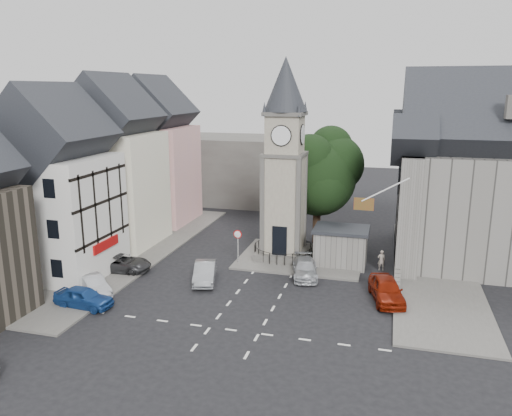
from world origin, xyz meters
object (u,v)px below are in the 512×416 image
(car_west_blue, at_px, (84,297))
(pedestrian, at_px, (381,260))
(clock_tower, at_px, (285,161))
(car_east_red, at_px, (386,289))
(stone_shelter, at_px, (341,246))

(car_west_blue, relative_size, pedestrian, 2.42)
(clock_tower, distance_m, car_east_red, 13.09)
(stone_shelter, bearing_deg, clock_tower, 174.16)
(car_east_red, xyz_separation_m, pedestrian, (-0.50, 5.79, 0.02))
(clock_tower, bearing_deg, stone_shelter, -5.84)
(stone_shelter, bearing_deg, car_west_blue, -140.53)
(car_west_blue, distance_m, pedestrian, 21.98)
(stone_shelter, bearing_deg, pedestrian, -8.29)
(stone_shelter, xyz_separation_m, car_west_blue, (-15.19, -12.51, -0.87))
(clock_tower, height_order, pedestrian, clock_tower)
(car_east_red, height_order, pedestrian, pedestrian)
(clock_tower, height_order, car_east_red, clock_tower)
(pedestrian, bearing_deg, car_west_blue, 21.77)
(car_east_red, distance_m, pedestrian, 5.81)
(car_west_blue, xyz_separation_m, pedestrian, (18.39, 12.04, 0.14))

